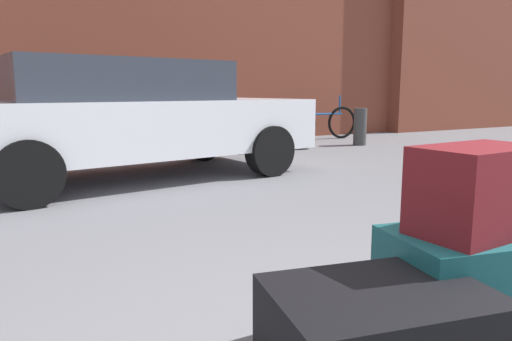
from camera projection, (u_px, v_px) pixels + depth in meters
duffel_bag_teal_rear_right at (471, 276)px, 1.55m from camera, size 0.59×0.46×0.29m
suitcase_black_front_left at (378, 330)px, 1.26m from camera, size 0.64×0.51×0.23m
duffel_bag_maroon_topmost_pile at (478, 190)px, 1.51m from camera, size 0.43×0.27×0.28m
parked_car at (131, 117)px, 5.80m from camera, size 4.50×2.36×1.42m
bicycle_leaning at (322, 123)px, 10.61m from camera, size 1.76×0.25×0.96m
bollard_kerb_near at (240, 132)px, 8.20m from camera, size 0.25×0.25×0.73m
bollard_kerb_mid at (302, 129)px, 8.82m from camera, size 0.25×0.25×0.73m
bollard_kerb_far at (360, 127)px, 9.49m from camera, size 0.25×0.25×0.73m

